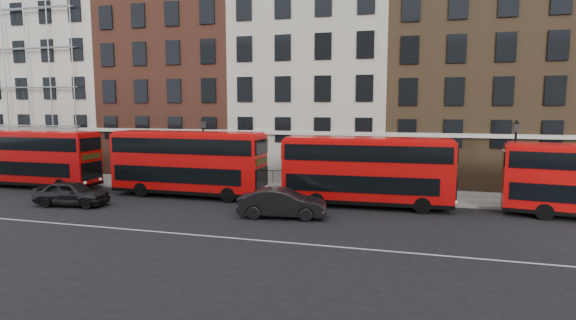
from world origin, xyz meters
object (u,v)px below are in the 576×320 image
(bus_a, at_px, (34,157))
(car_front, at_px, (282,203))
(bus_b, at_px, (188,162))
(bus_c, at_px, (366,170))
(car_rear, at_px, (72,193))

(bus_a, distance_m, car_front, 21.64)
(bus_b, xyz_separation_m, bus_c, (12.30, -0.00, -0.10))
(car_front, bearing_deg, bus_a, 72.08)
(bus_b, relative_size, car_rear, 2.34)
(bus_c, bearing_deg, bus_a, 177.92)
(bus_a, xyz_separation_m, bus_c, (25.51, -0.00, -0.01))
(car_rear, relative_size, car_front, 0.93)
(bus_b, bearing_deg, car_rear, -140.66)
(bus_a, bearing_deg, bus_c, -0.03)
(bus_a, bearing_deg, car_front, -10.62)
(bus_a, height_order, bus_c, bus_a)
(bus_b, height_order, car_rear, bus_b)
(car_rear, bearing_deg, bus_b, -57.90)
(bus_a, xyz_separation_m, car_rear, (7.45, -4.63, -1.56))
(car_rear, distance_m, car_front, 13.79)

